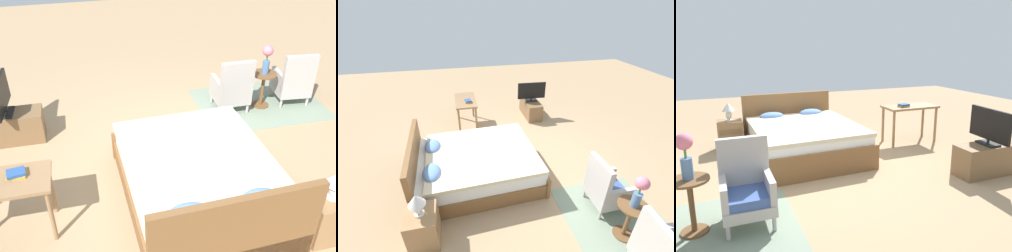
# 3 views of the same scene
# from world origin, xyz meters

# --- Properties ---
(ground_plane) EXTENTS (16.00, 16.00, 0.00)m
(ground_plane) POSITION_xyz_m (0.00, 0.00, 0.00)
(ground_plane) COLOR #A38460
(floor_rug) EXTENTS (2.10, 1.50, 0.01)m
(floor_rug) POSITION_xyz_m (-1.89, -1.01, 0.00)
(floor_rug) COLOR gray
(floor_rug) RESTS_ON ground_plane
(bed) EXTENTS (1.81, 2.25, 0.96)m
(bed) POSITION_xyz_m (-0.19, 0.99, 0.30)
(bed) COLOR brown
(bed) RESTS_ON ground_plane
(armchair_by_window_right) EXTENTS (0.54, 0.54, 0.92)m
(armchair_by_window_right) POSITION_xyz_m (-1.34, -0.95, 0.38)
(armchair_by_window_right) COLOR #ADA8A3
(armchair_by_window_right) RESTS_ON floor_rug
(side_table) EXTENTS (0.40, 0.40, 0.60)m
(side_table) POSITION_xyz_m (-1.89, -0.96, 0.38)
(side_table) COLOR brown
(side_table) RESTS_ON ground_plane
(flower_vase) EXTENTS (0.17, 0.17, 0.48)m
(flower_vase) POSITION_xyz_m (-1.89, -0.96, 0.89)
(flower_vase) COLOR #4C709E
(flower_vase) RESTS_ON side_table
(nightstand) EXTENTS (0.44, 0.41, 0.54)m
(nightstand) POSITION_xyz_m (-1.35, 1.80, 0.27)
(nightstand) COLOR #997047
(nightstand) RESTS_ON ground_plane
(table_lamp) EXTENTS (0.22, 0.22, 0.33)m
(table_lamp) POSITION_xyz_m (-1.35, 1.81, 0.76)
(table_lamp) COLOR silver
(table_lamp) RESTS_ON nightstand
(tv_stand) EXTENTS (0.96, 0.40, 0.46)m
(tv_stand) POSITION_xyz_m (2.11, -0.88, 0.23)
(tv_stand) COLOR brown
(tv_stand) RESTS_ON ground_plane
(tv_flatscreen) EXTENTS (0.22, 0.78, 0.53)m
(tv_flatscreen) POSITION_xyz_m (2.12, -0.88, 0.74)
(tv_flatscreen) COLOR black
(tv_flatscreen) RESTS_ON tv_stand
(vanity_desk) EXTENTS (1.04, 0.52, 0.73)m
(vanity_desk) POSITION_xyz_m (1.96, 0.98, 0.62)
(vanity_desk) COLOR #8E6B47
(vanity_desk) RESTS_ON ground_plane
(book_stack) EXTENTS (0.20, 0.17, 0.06)m
(book_stack) POSITION_xyz_m (1.78, 0.92, 0.76)
(book_stack) COLOR #B79333
(book_stack) RESTS_ON vanity_desk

